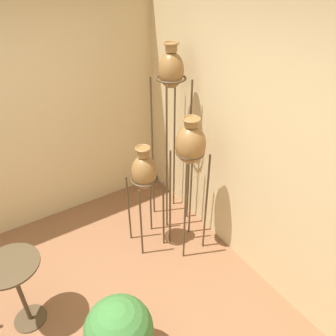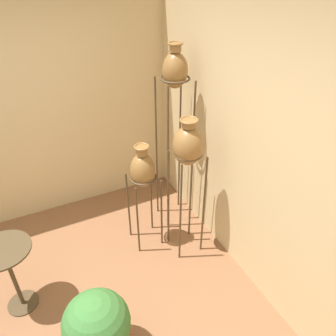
{
  "view_description": "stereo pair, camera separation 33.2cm",
  "coord_description": "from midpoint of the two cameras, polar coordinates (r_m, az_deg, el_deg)",
  "views": [
    {
      "loc": [
        -0.06,
        -1.47,
        2.72
      ],
      "look_at": [
        1.45,
        0.86,
        0.89
      ],
      "focal_mm": 35.0,
      "sensor_mm": 36.0,
      "label": 1
    },
    {
      "loc": [
        0.23,
        -1.64,
        2.72
      ],
      "look_at": [
        1.45,
        0.86,
        0.89
      ],
      "focal_mm": 35.0,
      "sensor_mm": 36.0,
      "label": 2
    }
  ],
  "objects": [
    {
      "name": "vase_stand_short",
      "position": [
        3.22,
        -1.47,
        -0.78
      ],
      "size": [
        0.29,
        0.29,
        1.21
      ],
      "color": "#473823",
      "rests_on": "ground_plane"
    },
    {
      "name": "side_table",
      "position": [
        3.1,
        -23.22,
        -15.55
      ],
      "size": [
        0.46,
        0.46,
        0.72
      ],
      "color": "#473823",
      "rests_on": "ground_plane"
    },
    {
      "name": "vase_stand_tall",
      "position": [
        3.25,
        4.25,
        14.99
      ],
      "size": [
        0.31,
        0.31,
        2.05
      ],
      "color": "#473823",
      "rests_on": "ground_plane"
    },
    {
      "name": "vase_stand_medium",
      "position": [
        2.99,
        6.69,
        3.29
      ],
      "size": [
        0.28,
        0.28,
        1.53
      ],
      "color": "#473823",
      "rests_on": "ground_plane"
    },
    {
      "name": "potted_plant",
      "position": [
        2.72,
        -8.48,
        -25.88
      ],
      "size": [
        0.51,
        0.51,
        0.7
      ],
      "color": "#B26647",
      "rests_on": "ground_plane"
    },
    {
      "name": "wall_right",
      "position": [
        2.78,
        20.53,
        1.37
      ],
      "size": [
        0.06,
        7.79,
        2.7
      ],
      "color": "#D1B784",
      "rests_on": "ground_plane"
    }
  ]
}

